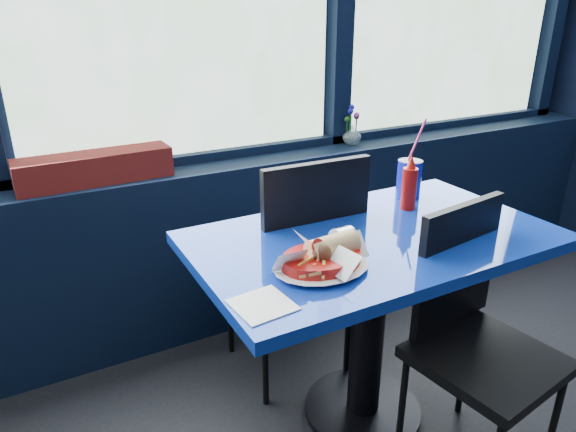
# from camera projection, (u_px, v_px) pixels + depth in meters

# --- Properties ---
(window_sill) EXTENTS (5.00, 0.26, 0.80)m
(window_sill) POSITION_uv_depth(u_px,v_px,m) (204.00, 248.00, 2.40)
(window_sill) COLOR black
(window_sill) RESTS_ON ground
(near_table) EXTENTS (1.20, 0.70, 0.75)m
(near_table) POSITION_uv_depth(u_px,v_px,m) (371.00, 283.00, 1.76)
(near_table) COLOR black
(near_table) RESTS_ON ground
(chair_near_front) EXTENTS (0.45, 0.45, 0.88)m
(chair_near_front) POSITION_uv_depth(u_px,v_px,m) (473.00, 325.00, 1.64)
(chair_near_front) COLOR black
(chair_near_front) RESTS_ON ground
(chair_near_back) EXTENTS (0.45, 0.45, 0.96)m
(chair_near_back) POSITION_uv_depth(u_px,v_px,m) (298.00, 257.00, 1.98)
(chair_near_back) COLOR black
(chair_near_back) RESTS_ON ground
(planter_box) EXTENTS (0.60, 0.17, 0.12)m
(planter_box) POSITION_uv_depth(u_px,v_px,m) (95.00, 168.00, 2.03)
(planter_box) COLOR maroon
(planter_box) RESTS_ON window_sill
(flower_vase) EXTENTS (0.12, 0.12, 0.20)m
(flower_vase) POSITION_uv_depth(u_px,v_px,m) (352.00, 133.00, 2.59)
(flower_vase) COLOR silver
(flower_vase) RESTS_ON window_sill
(food_basket) EXTENTS (0.31, 0.31, 0.09)m
(food_basket) POSITION_uv_depth(u_px,v_px,m) (323.00, 258.00, 1.46)
(food_basket) COLOR #A8100B
(food_basket) RESTS_ON near_table
(ketchup_bottle) EXTENTS (0.06, 0.06, 0.21)m
(ketchup_bottle) POSITION_uv_depth(u_px,v_px,m) (409.00, 185.00, 1.88)
(ketchup_bottle) COLOR #A8100B
(ketchup_bottle) RESTS_ON near_table
(soda_cup) EXTENTS (0.09, 0.09, 0.32)m
(soda_cup) POSITION_uv_depth(u_px,v_px,m) (409.00, 178.00, 2.00)
(soda_cup) COLOR #0E169C
(soda_cup) RESTS_ON near_table
(napkin) EXTENTS (0.15, 0.15, 0.00)m
(napkin) POSITION_uv_depth(u_px,v_px,m) (262.00, 305.00, 1.29)
(napkin) COLOR white
(napkin) RESTS_ON near_table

